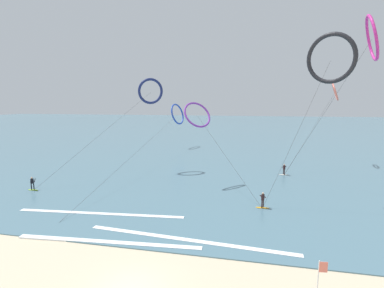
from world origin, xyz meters
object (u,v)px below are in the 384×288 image
at_px(surfer_ivory, 284,170).
at_px(kite_cobalt, 177,114).
at_px(surfer_lime, 32,184).
at_px(kite_magenta, 372,38).
at_px(kite_charcoal, 331,59).
at_px(surfer_amber, 263,201).
at_px(kite_violet, 197,115).
at_px(kite_navy, 150,91).
at_px(beach_flag, 320,276).
at_px(kite_coral, 335,92).

height_order(surfer_ivory, kite_cobalt, kite_cobalt).
xyz_separation_m(surfer_lime, kite_cobalt, (9.87, 35.45, 7.29)).
relative_size(surfer_lime, kite_magenta, 0.08).
height_order(surfer_lime, kite_charcoal, kite_charcoal).
relative_size(surfer_amber, kite_charcoal, 0.10).
bearing_deg(kite_violet, surfer_amber, -84.91).
relative_size(surfer_ivory, kite_navy, 0.11).
bearing_deg(kite_magenta, kite_navy, 88.50).
bearing_deg(kite_charcoal, kite_navy, 14.49).
xyz_separation_m(surfer_ivory, kite_violet, (-12.26, -6.38, 8.54)).
xyz_separation_m(surfer_lime, surfer_ivory, (31.99, 13.46, 0.00)).
bearing_deg(kite_navy, beach_flag, 88.16).
distance_m(kite_cobalt, kite_coral, 33.90).
height_order(kite_violet, beach_flag, kite_violet).
bearing_deg(kite_coral, kite_violet, 142.65).
relative_size(kite_coral, kite_violet, 1.30).
xyz_separation_m(kite_cobalt, kite_coral, (31.46, -11.74, 4.65)).
relative_size(surfer_ivory, kite_charcoal, 0.10).
distance_m(kite_cobalt, beach_flag, 53.50).
relative_size(kite_violet, beach_flag, 4.15).
height_order(surfer_ivory, beach_flag, beach_flag).
xyz_separation_m(kite_charcoal, kite_navy, (-23.11, 10.93, -2.65)).
bearing_deg(kite_charcoal, kite_magenta, -112.72).
relative_size(kite_magenta, kite_charcoal, 1.12).
bearing_deg(beach_flag, kite_magenta, 64.72).
distance_m(surfer_amber, kite_cobalt, 40.80).
bearing_deg(kite_navy, surfer_ivory, 143.61).
bearing_deg(kite_cobalt, surfer_amber, -136.59).
relative_size(surfer_lime, kite_navy, 0.11).
bearing_deg(kite_violet, kite_magenta, -50.09).
relative_size(surfer_lime, beach_flag, 0.64).
height_order(surfer_lime, kite_coral, kite_coral).
relative_size(kite_magenta, beach_flag, 7.52).
distance_m(surfer_lime, kite_coral, 49.12).
distance_m(surfer_ivory, kite_coral, 18.30).
height_order(kite_charcoal, kite_violet, kite_charcoal).
relative_size(kite_violet, kite_navy, 0.75).
distance_m(surfer_ivory, kite_magenta, 20.16).
bearing_deg(kite_violet, kite_navy, 101.80).
bearing_deg(kite_cobalt, beach_flag, -141.01).
relative_size(surfer_lime, surfer_ivory, 1.00).
xyz_separation_m(kite_coral, kite_violet, (-21.60, -16.64, -3.39)).
bearing_deg(kite_magenta, surfer_lime, 112.58).
distance_m(surfer_amber, kite_navy, 24.71).
relative_size(kite_coral, kite_magenta, 0.72).
bearing_deg(kite_charcoal, kite_violet, 21.50).
distance_m(kite_violet, beach_flag, 24.40).
height_order(kite_violet, kite_navy, kite_navy).
xyz_separation_m(surfer_amber, beach_flag, (2.12, -13.30, 0.96)).
xyz_separation_m(kite_navy, beach_flag, (18.98, -26.89, -10.93)).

